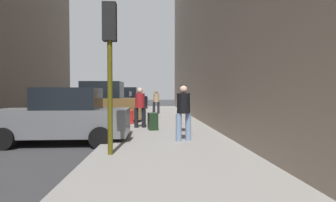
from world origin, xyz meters
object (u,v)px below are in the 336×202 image
at_px(parked_black_suv, 125,99).
at_px(pedestrian_in_jeans, 183,110).
at_px(traffic_light, 110,45).
at_px(pedestrian_in_tan_coat, 156,101).
at_px(parked_bronze_suv, 100,104).
at_px(pedestrian_in_red_jacket, 140,105).
at_px(parked_red_hatchback, 130,100).
at_px(parked_blue_sedan, 133,99).
at_px(parked_gray_coupe, 64,117).
at_px(pedestrian_with_beanie, 184,106).
at_px(fire_hydrant, 131,117).
at_px(rolling_suitcase, 153,121).
at_px(parked_dark_green_sedan, 116,103).

height_order(parked_black_suv, pedestrian_in_jeans, parked_black_suv).
bearing_deg(traffic_light, pedestrian_in_tan_coat, 84.57).
height_order(parked_bronze_suv, parked_black_suv, same).
bearing_deg(pedestrian_in_tan_coat, pedestrian_in_red_jacket, -95.55).
relative_size(parked_red_hatchback, parked_blue_sedan, 1.00).
height_order(parked_gray_coupe, parked_blue_sedan, same).
bearing_deg(parked_gray_coupe, pedestrian_with_beanie, 15.49).
relative_size(pedestrian_in_red_jacket, pedestrian_in_jeans, 1.00).
height_order(parked_black_suv, pedestrian_in_tan_coat, parked_black_suv).
height_order(parked_bronze_suv, pedestrian_with_beanie, parked_bronze_suv).
bearing_deg(fire_hydrant, rolling_suitcase, -63.66).
xyz_separation_m(parked_bronze_suv, pedestrian_in_jeans, (3.81, -6.20, 0.07)).
bearing_deg(fire_hydrant, pedestrian_in_tan_coat, 78.97).
bearing_deg(parked_dark_green_sedan, pedestrian_with_beanie, -69.56).
relative_size(parked_bronze_suv, parked_black_suv, 1.01).
xyz_separation_m(parked_blue_sedan, traffic_light, (1.85, -31.19, 1.91)).
bearing_deg(pedestrian_in_tan_coat, parked_blue_sedan, 99.61).
bearing_deg(parked_dark_green_sedan, parked_blue_sedan, 90.00).
relative_size(fire_hydrant, traffic_light, 0.20).
xyz_separation_m(parked_black_suv, pedestrian_in_jeans, (3.81, -18.70, 0.07)).
xyz_separation_m(parked_black_suv, pedestrian_with_beanie, (4.01, -17.01, 0.10)).
bearing_deg(rolling_suitcase, parked_red_hatchback, 97.55).
relative_size(parked_gray_coupe, pedestrian_with_beanie, 2.38).
xyz_separation_m(pedestrian_with_beanie, pedestrian_in_jeans, (-0.20, -1.69, -0.03)).
xyz_separation_m(parked_bronze_suv, parked_black_suv, (0.00, 12.50, 0.00)).
bearing_deg(traffic_light, parked_red_hatchback, 94.10).
bearing_deg(rolling_suitcase, parked_gray_coupe, -145.63).
bearing_deg(traffic_light, parked_black_suv, 95.19).
xyz_separation_m(parked_red_hatchback, traffic_light, (1.85, -25.84, 1.91)).
bearing_deg(parked_red_hatchback, parked_bronze_suv, -90.00).
height_order(traffic_light, pedestrian_in_tan_coat, traffic_light).
relative_size(parked_blue_sedan, traffic_light, 1.18).
xyz_separation_m(pedestrian_with_beanie, rolling_suitcase, (-1.15, 0.84, -0.65)).
bearing_deg(pedestrian_with_beanie, pedestrian_in_tan_coat, 95.51).
distance_m(pedestrian_in_red_jacket, rolling_suitcase, 1.08).
bearing_deg(pedestrian_in_red_jacket, parked_gray_coupe, -131.02).
xyz_separation_m(parked_gray_coupe, parked_black_suv, (-0.00, 18.12, 0.18)).
bearing_deg(fire_hydrant, pedestrian_in_red_jacket, -70.65).
relative_size(parked_black_suv, parked_blue_sedan, 1.09).
relative_size(fire_hydrant, pedestrian_in_jeans, 0.41).
distance_m(parked_dark_green_sedan, rolling_suitcase, 10.32).
distance_m(fire_hydrant, pedestrian_in_jeans, 5.11).
distance_m(traffic_light, rolling_suitcase, 4.93).
height_order(pedestrian_in_tan_coat, pedestrian_in_jeans, same).
relative_size(parked_gray_coupe, fire_hydrant, 6.00).
relative_size(parked_dark_green_sedan, fire_hydrant, 6.05).
relative_size(parked_black_suv, traffic_light, 1.28).
height_order(parked_red_hatchback, traffic_light, traffic_light).
bearing_deg(parked_bronze_suv, pedestrian_in_tan_coat, 58.53).
distance_m(pedestrian_in_tan_coat, rolling_suitcase, 8.73).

